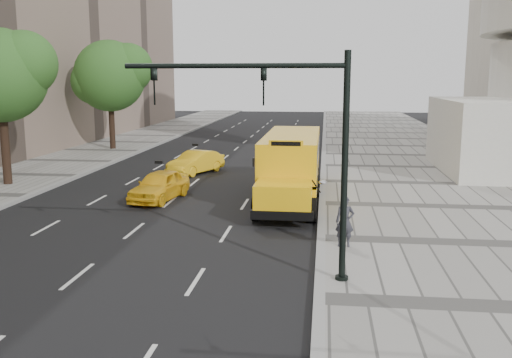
# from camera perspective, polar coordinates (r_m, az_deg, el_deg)

# --- Properties ---
(ground) EXTENTS (140.00, 140.00, 0.00)m
(ground) POSITION_cam_1_polar(r_m,az_deg,el_deg) (26.39, -6.52, -2.37)
(ground) COLOR black
(ground) RESTS_ON ground
(sidewalk_museum) EXTENTS (12.00, 140.00, 0.15)m
(sidewalk_museum) POSITION_cam_1_polar(r_m,az_deg,el_deg) (26.36, 19.80, -2.77)
(sidewalk_museum) COLOR gray
(sidewalk_museum) RESTS_ON ground
(curb_museum) EXTENTS (0.30, 140.00, 0.15)m
(curb_museum) POSITION_cam_1_polar(r_m,az_deg,el_deg) (25.67, 6.63, -2.56)
(curb_museum) COLOR gray
(curb_museum) RESTS_ON ground
(curb_far) EXTENTS (0.30, 140.00, 0.15)m
(curb_far) POSITION_cam_1_polar(r_m,az_deg,el_deg) (29.27, -21.95, -1.66)
(curb_far) COLOR gray
(curb_far) RESTS_ON ground
(tree_b) EXTENTS (5.40, 4.80, 8.18)m
(tree_b) POSITION_cam_1_polar(r_m,az_deg,el_deg) (32.27, -24.12, 9.52)
(tree_b) COLOR black
(tree_b) RESTS_ON ground
(tree_c) EXTENTS (6.15, 5.46, 8.50)m
(tree_c) POSITION_cam_1_polar(r_m,az_deg,el_deg) (45.94, -14.30, 10.02)
(tree_c) COLOR black
(tree_c) RESTS_ON ground
(school_bus) EXTENTS (2.96, 11.56, 3.19)m
(school_bus) POSITION_cam_1_polar(r_m,az_deg,el_deg) (27.32, 3.58, 1.87)
(school_bus) COLOR yellow
(school_bus) RESTS_ON ground
(taxi_near) EXTENTS (2.31, 4.31, 1.40)m
(taxi_near) POSITION_cam_1_polar(r_m,az_deg,el_deg) (27.04, -9.63, -0.64)
(taxi_near) COLOR yellow
(taxi_near) RESTS_ON ground
(taxi_far) EXTENTS (2.98, 4.30, 1.34)m
(taxi_far) POSITION_cam_1_polar(r_m,az_deg,el_deg) (34.24, -6.05, 1.67)
(taxi_far) COLOR yellow
(taxi_far) RESTS_ON ground
(pedestrian) EXTENTS (0.62, 0.42, 1.69)m
(pedestrian) POSITION_cam_1_polar(r_m,az_deg,el_deg) (19.11, 8.87, -4.22)
(pedestrian) COLOR #2F2F37
(pedestrian) RESTS_ON sidewalk_museum
(traffic_signal) EXTENTS (6.18, 0.36, 6.40)m
(traffic_signal) POSITION_cam_1_polar(r_m,az_deg,el_deg) (15.41, 3.69, 4.14)
(traffic_signal) COLOR black
(traffic_signal) RESTS_ON ground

